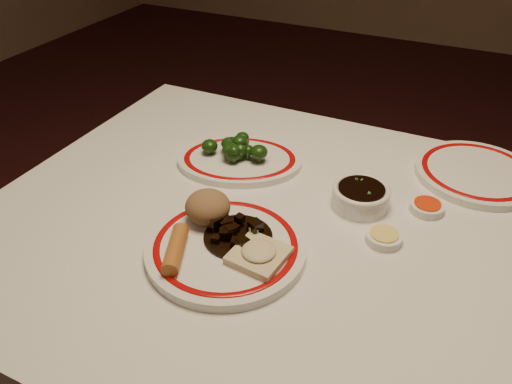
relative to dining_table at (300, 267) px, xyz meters
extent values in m
cube|color=white|center=(0.00, 0.00, 0.07)|extent=(1.20, 0.90, 0.04)
cylinder|color=black|center=(-0.54, 0.39, -0.30)|extent=(0.06, 0.06, 0.71)
cylinder|color=white|center=(-0.10, -0.11, 0.10)|extent=(0.34, 0.34, 0.02)
torus|color=#9C0808|center=(-0.10, -0.11, 0.11)|extent=(0.30, 0.30, 0.00)
ellipsoid|color=olive|center=(-0.16, -0.07, 0.14)|extent=(0.08, 0.08, 0.06)
cylinder|color=#B6692C|center=(-0.16, -0.17, 0.12)|extent=(0.07, 0.11, 0.03)
cube|color=beige|center=(-0.03, -0.12, 0.12)|extent=(0.09, 0.09, 0.01)
ellipsoid|color=beige|center=(-0.03, -0.12, 0.13)|extent=(0.06, 0.06, 0.02)
cylinder|color=black|center=(-0.09, -0.09, 0.11)|extent=(0.12, 0.12, 0.00)
cube|color=black|center=(-0.08, -0.11, 0.12)|extent=(0.02, 0.02, 0.02)
cube|color=black|center=(-0.11, -0.12, 0.12)|extent=(0.02, 0.02, 0.01)
cube|color=black|center=(-0.10, -0.10, 0.13)|extent=(0.02, 0.02, 0.01)
cube|color=black|center=(-0.10, -0.10, 0.12)|extent=(0.03, 0.03, 0.02)
cube|color=black|center=(-0.11, -0.09, 0.12)|extent=(0.03, 0.03, 0.02)
cube|color=black|center=(-0.13, -0.09, 0.13)|extent=(0.03, 0.03, 0.02)
cube|color=black|center=(-0.07, -0.11, 0.12)|extent=(0.02, 0.02, 0.02)
cube|color=black|center=(-0.10, -0.06, 0.13)|extent=(0.02, 0.02, 0.01)
cube|color=black|center=(-0.06, -0.07, 0.13)|extent=(0.03, 0.03, 0.02)
cube|color=black|center=(-0.13, -0.06, 0.13)|extent=(0.02, 0.02, 0.02)
cube|color=black|center=(-0.09, -0.10, 0.13)|extent=(0.02, 0.02, 0.02)
cube|color=black|center=(-0.10, -0.08, 0.12)|extent=(0.02, 0.02, 0.02)
cube|color=black|center=(-0.10, -0.10, 0.12)|extent=(0.02, 0.02, 0.02)
cube|color=black|center=(-0.07, -0.06, 0.12)|extent=(0.02, 0.02, 0.02)
cube|color=black|center=(-0.12, -0.08, 0.12)|extent=(0.03, 0.03, 0.02)
cube|color=beige|center=(-0.06, -0.07, 0.12)|extent=(0.02, 0.02, 0.01)
cube|color=beige|center=(-0.10, -0.09, 0.13)|extent=(0.02, 0.02, 0.01)
torus|color=#9C0808|center=(-0.21, 0.15, 0.11)|extent=(0.30, 0.30, 0.00)
cylinder|color=#23471C|center=(-0.23, 0.17, 0.11)|extent=(0.01, 0.01, 0.02)
ellipsoid|color=#15370D|center=(-0.23, 0.17, 0.13)|extent=(0.03, 0.03, 0.02)
cylinder|color=#23471C|center=(-0.16, 0.16, 0.11)|extent=(0.01, 0.01, 0.01)
ellipsoid|color=#15370D|center=(-0.16, 0.16, 0.13)|extent=(0.04, 0.04, 0.03)
cylinder|color=#23471C|center=(-0.21, 0.15, 0.11)|extent=(0.01, 0.01, 0.01)
ellipsoid|color=#15370D|center=(-0.21, 0.15, 0.13)|extent=(0.03, 0.03, 0.03)
cylinder|color=#23471C|center=(-0.24, 0.16, 0.11)|extent=(0.01, 0.01, 0.01)
ellipsoid|color=#15370D|center=(-0.24, 0.16, 0.13)|extent=(0.03, 0.03, 0.03)
cylinder|color=#23471C|center=(-0.21, 0.14, 0.11)|extent=(0.01, 0.01, 0.01)
ellipsoid|color=#15370D|center=(-0.21, 0.14, 0.13)|extent=(0.04, 0.04, 0.03)
cylinder|color=#23471C|center=(-0.19, 0.16, 0.11)|extent=(0.01, 0.01, 0.01)
ellipsoid|color=#15370D|center=(-0.19, 0.16, 0.13)|extent=(0.03, 0.03, 0.02)
cylinder|color=#23471C|center=(-0.22, 0.16, 0.11)|extent=(0.01, 0.01, 0.01)
ellipsoid|color=#15370D|center=(-0.22, 0.16, 0.12)|extent=(0.03, 0.03, 0.02)
cylinder|color=#23471C|center=(-0.21, 0.15, 0.11)|extent=(0.01, 0.01, 0.01)
ellipsoid|color=#15370D|center=(-0.21, 0.15, 0.13)|extent=(0.03, 0.03, 0.02)
cylinder|color=#23471C|center=(-0.22, 0.15, 0.11)|extent=(0.01, 0.01, 0.01)
ellipsoid|color=#15370D|center=(-0.22, 0.15, 0.12)|extent=(0.03, 0.03, 0.02)
cylinder|color=#23471C|center=(-0.27, 0.14, 0.11)|extent=(0.01, 0.01, 0.01)
ellipsoid|color=#15370D|center=(-0.27, 0.14, 0.13)|extent=(0.04, 0.04, 0.03)
cylinder|color=#23471C|center=(-0.20, 0.14, 0.11)|extent=(0.01, 0.01, 0.01)
ellipsoid|color=#15370D|center=(-0.20, 0.14, 0.13)|extent=(0.04, 0.04, 0.03)
cylinder|color=#23471C|center=(-0.21, 0.15, 0.11)|extent=(0.01, 0.01, 0.01)
ellipsoid|color=#15370D|center=(-0.21, 0.15, 0.13)|extent=(0.03, 0.03, 0.02)
cylinder|color=#23471C|center=(-0.20, 0.15, 0.11)|extent=(0.01, 0.01, 0.02)
ellipsoid|color=#15370D|center=(-0.20, 0.15, 0.13)|extent=(0.03, 0.03, 0.03)
cylinder|color=#23471C|center=(-0.21, 0.13, 0.11)|extent=(0.01, 0.01, 0.01)
ellipsoid|color=#15370D|center=(-0.21, 0.13, 0.13)|extent=(0.03, 0.03, 0.03)
cylinder|color=#23471C|center=(-0.20, 0.15, 0.11)|extent=(0.01, 0.01, 0.01)
ellipsoid|color=#15370D|center=(-0.20, 0.15, 0.13)|extent=(0.03, 0.03, 0.02)
cylinder|color=#23471C|center=(-0.22, 0.19, 0.11)|extent=(0.01, 0.01, 0.01)
ellipsoid|color=#15370D|center=(-0.22, 0.19, 0.13)|extent=(0.03, 0.03, 0.03)
ellipsoid|color=#15370D|center=(-0.21, 0.16, 0.13)|extent=(0.04, 0.04, 0.03)
ellipsoid|color=#15370D|center=(-0.22, 0.13, 0.14)|extent=(0.03, 0.03, 0.02)
ellipsoid|color=#15370D|center=(-0.21, 0.13, 0.14)|extent=(0.03, 0.03, 0.02)
ellipsoid|color=#15370D|center=(-0.23, 0.14, 0.14)|extent=(0.03, 0.03, 0.02)
ellipsoid|color=#15370D|center=(-0.20, 0.15, 0.14)|extent=(0.03, 0.03, 0.02)
ellipsoid|color=#15370D|center=(-0.21, 0.17, 0.15)|extent=(0.03, 0.03, 0.02)
ellipsoid|color=#15370D|center=(-0.21, 0.16, 0.15)|extent=(0.03, 0.03, 0.03)
cylinder|color=white|center=(0.07, 0.12, 0.11)|extent=(0.11, 0.11, 0.04)
cylinder|color=black|center=(0.07, 0.12, 0.13)|extent=(0.09, 0.09, 0.00)
cylinder|color=white|center=(0.19, 0.15, 0.10)|extent=(0.06, 0.06, 0.02)
cylinder|color=red|center=(0.19, 0.15, 0.11)|extent=(0.05, 0.05, 0.00)
cylinder|color=white|center=(0.14, 0.03, 0.10)|extent=(0.06, 0.06, 0.02)
cylinder|color=#E8CF5F|center=(0.14, 0.03, 0.11)|extent=(0.05, 0.05, 0.00)
cylinder|color=white|center=(0.27, 0.32, 0.10)|extent=(0.25, 0.25, 0.02)
torus|color=#9C0808|center=(0.27, 0.32, 0.11)|extent=(0.22, 0.22, 0.00)
camera|label=1|loc=(0.22, -0.67, 0.67)|focal=35.00mm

